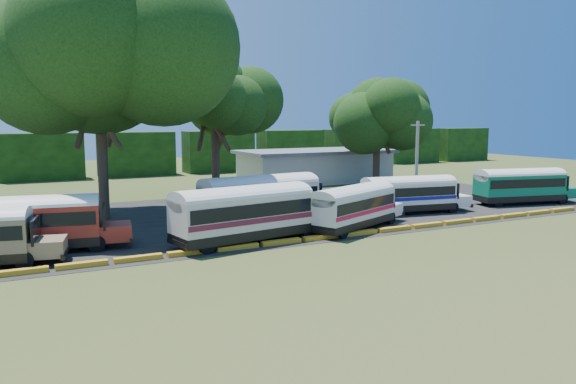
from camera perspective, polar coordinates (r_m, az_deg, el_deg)
name	(u,v)px	position (r m, az deg, el deg)	size (l,w,h in m)	color
ground	(310,245)	(35.59, 2.21, -5.41)	(160.00, 160.00, 0.00)	#2B4416
asphalt_strip	(248,215)	(46.56, -4.08, -2.31)	(64.00, 24.00, 0.02)	black
curb	(302,240)	(36.41, 1.42, -4.86)	(53.70, 0.45, 0.30)	gold
terminal_building	(315,166)	(69.92, 2.80, 2.69)	(19.00, 9.00, 4.00)	beige
treeline_backdrop	(136,154)	(80.12, -15.15, 3.75)	(130.00, 4.00, 6.00)	black
bus_red	(28,220)	(36.57, -24.89, -2.62)	(10.70, 4.29, 3.42)	black
bus_cream_west	(246,211)	(35.86, -4.27, -1.92)	(11.52, 4.45, 3.69)	black
bus_cream_east	(262,196)	(42.50, -2.62, -0.41)	(11.46, 3.95, 3.69)	black
bus_white_red	(354,205)	(40.27, 6.73, -1.29)	(9.92, 6.16, 3.22)	black
bus_white_blue	(411,192)	(48.01, 12.34, -0.02)	(9.84, 3.86, 3.15)	black
bus_teal	(522,184)	(56.26, 22.65, 0.79)	(10.40, 4.62, 3.32)	black
tree_west	(98,58)	(46.64, -18.73, 12.74)	(15.98, 15.98, 18.38)	#3B2E1D
tree_center	(214,90)	(55.83, -7.49, 10.25)	(9.06, 9.06, 14.05)	#3B2E1D
tree_east	(377,109)	(64.92, 9.07, 8.34)	(9.40, 9.40, 12.45)	#3B2E1D
utility_pole	(417,161)	(54.54, 12.95, 3.13)	(1.60, 0.30, 7.66)	gray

